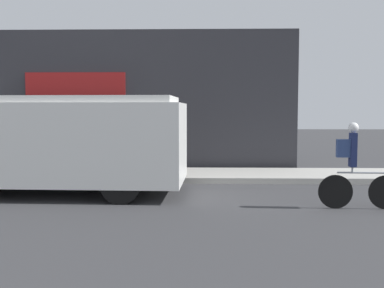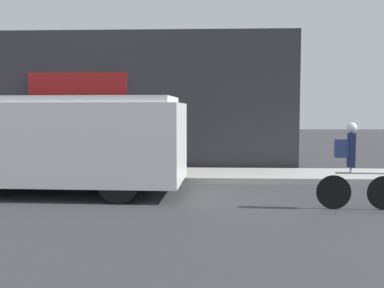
{
  "view_description": "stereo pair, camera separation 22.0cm",
  "coord_description": "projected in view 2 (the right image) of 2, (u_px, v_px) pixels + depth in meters",
  "views": [
    {
      "loc": [
        4.77,
        -12.02,
        2.0
      ],
      "look_at": [
        4.48,
        -0.2,
        1.1
      ],
      "focal_mm": 42.0,
      "sensor_mm": 36.0,
      "label": 1
    },
    {
      "loc": [
        4.99,
        -12.01,
        2.0
      ],
      "look_at": [
        4.48,
        -0.2,
        1.1
      ],
      "focal_mm": 42.0,
      "sensor_mm": 36.0,
      "label": 2
    }
  ],
  "objects": [
    {
      "name": "ground_plane",
      "position": [
        30.0,
        183.0,
        12.33
      ],
      "size": [
        70.0,
        70.0,
        0.0
      ],
      "primitive_type": "plane",
      "color": "#38383A"
    },
    {
      "name": "sidewalk",
      "position": [
        45.0,
        174.0,
        13.44
      ],
      "size": [
        28.0,
        2.23,
        0.16
      ],
      "color": "#ADAAA3",
      "rests_on": "ground_plane"
    },
    {
      "name": "storefront",
      "position": [
        60.0,
        101.0,
        14.69
      ],
      "size": [
        15.61,
        0.9,
        4.57
      ],
      "color": "#2D2D33",
      "rests_on": "ground_plane"
    },
    {
      "name": "school_bus",
      "position": [
        58.0,
        143.0,
        10.68
      ],
      "size": [
        6.71,
        2.97,
        2.31
      ],
      "rotation": [
        0.0,
        0.0,
        -0.03
      ],
      "color": "white",
      "rests_on": "ground_plane"
    },
    {
      "name": "cyclist",
      "position": [
        354.0,
        169.0,
        8.97
      ],
      "size": [
        1.69,
        0.2,
        1.75
      ],
      "rotation": [
        0.0,
        0.0,
        -0.04
      ],
      "color": "black",
      "rests_on": "ground_plane"
    }
  ]
}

